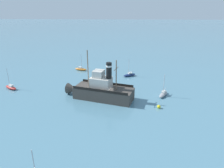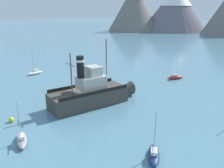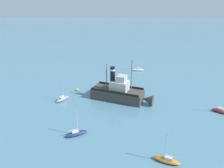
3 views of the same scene
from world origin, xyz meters
TOP-DOWN VIEW (x-y plane):
  - ground_plane at (0.00, 0.00)m, footprint 600.00×600.00m
  - old_tugboat at (1.32, 1.38)m, footprint 7.55×14.77m
  - sailboat_white at (-21.11, 5.92)m, footprint 1.13×3.81m
  - sailboat_navy at (15.95, -4.95)m, footprint 2.93×3.81m
  - sailboat_grey at (3.24, -11.80)m, footprint 3.86×2.81m
  - sailboat_red at (5.23, 22.71)m, footprint 2.89×3.83m
  - mooring_buoy at (-2.54, -9.91)m, footprint 0.67×0.67m

SIDE VIEW (x-z plane):
  - ground_plane at x=0.00m, z-range 0.00..0.00m
  - mooring_buoy at x=-2.54m, z-range 0.00..0.67m
  - sailboat_white at x=-21.11m, z-range -2.02..2.88m
  - sailboat_navy at x=15.95m, z-range -2.02..2.88m
  - sailboat_grey at x=3.24m, z-range -2.02..2.88m
  - sailboat_red at x=5.23m, z-range -2.02..2.88m
  - old_tugboat at x=1.32m, z-range -3.12..6.78m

